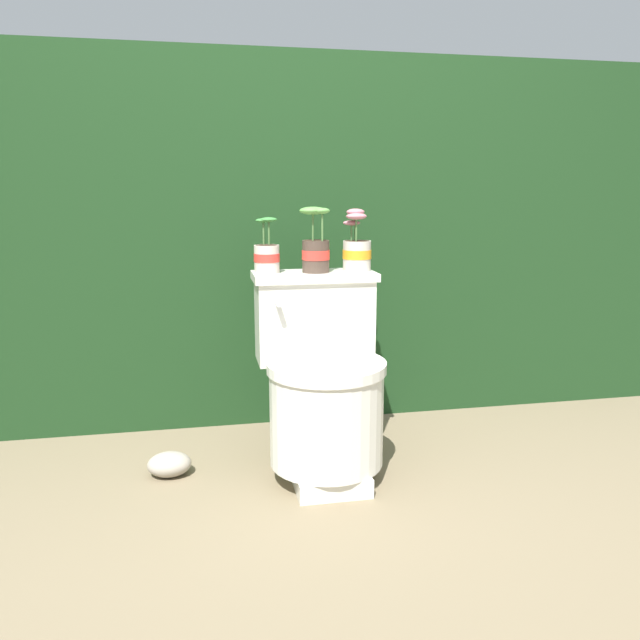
% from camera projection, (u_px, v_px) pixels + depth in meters
% --- Properties ---
extents(ground_plane, '(12.00, 12.00, 0.00)m').
position_uv_depth(ground_plane, '(306.00, 486.00, 2.21)').
color(ground_plane, '#75664C').
extents(hedge_backdrop, '(3.72, 0.85, 1.59)m').
position_uv_depth(hedge_backdrop, '(268.00, 238.00, 3.07)').
color(hedge_backdrop, '#193819').
rests_on(hedge_backdrop, ground).
extents(toilet, '(0.46, 0.56, 0.73)m').
position_uv_depth(toilet, '(323.00, 386.00, 2.27)').
color(toilet, silver).
rests_on(toilet, ground).
extents(potted_plant_left, '(0.10, 0.10, 0.20)m').
position_uv_depth(potted_plant_left, '(267.00, 255.00, 2.32)').
color(potted_plant_left, beige).
rests_on(potted_plant_left, toilet).
extents(potted_plant_midleft, '(0.12, 0.11, 0.24)m').
position_uv_depth(potted_plant_midleft, '(316.00, 250.00, 2.33)').
color(potted_plant_midleft, '#47382D').
rests_on(potted_plant_midleft, toilet).
extents(potted_plant_middle, '(0.11, 0.11, 0.23)m').
position_uv_depth(potted_plant_middle, '(357.00, 250.00, 2.38)').
color(potted_plant_middle, beige).
rests_on(potted_plant_middle, toilet).
extents(garden_stone, '(0.16, 0.13, 0.09)m').
position_uv_depth(garden_stone, '(169.00, 464.00, 2.29)').
color(garden_stone, '#9E9384').
rests_on(garden_stone, ground).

